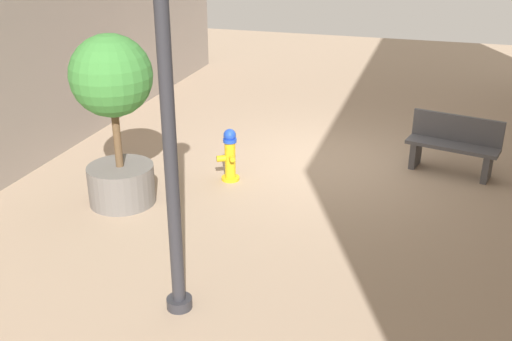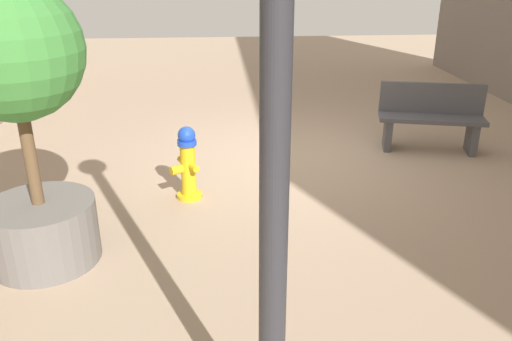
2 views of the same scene
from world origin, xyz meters
TOP-DOWN VIEW (x-y plane):
  - ground_plane at (0.00, 0.00)m, footprint 23.40×23.40m
  - fire_hydrant at (1.34, 1.20)m, footprint 0.36×0.38m
  - bench_near at (-2.07, -0.20)m, footprint 1.53×0.77m
  - planter_tree at (2.60, 2.44)m, footprint 1.15×1.15m
  - street_lamp at (0.74, 4.59)m, footprint 0.36×0.36m

SIDE VIEW (x-z plane):
  - ground_plane at x=0.00m, z-range 0.00..0.00m
  - fire_hydrant at x=1.34m, z-range 0.00..0.87m
  - bench_near at x=-2.07m, z-range 0.01..0.96m
  - planter_tree at x=2.60m, z-range 0.24..2.74m
  - street_lamp at x=0.74m, z-range 0.48..4.50m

